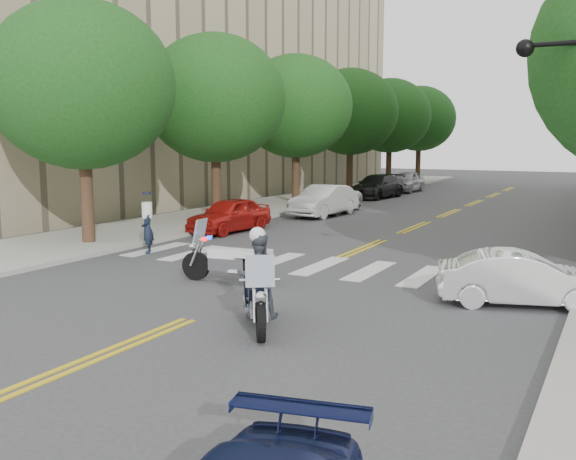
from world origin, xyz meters
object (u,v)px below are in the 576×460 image
Objects in this scene: motorcycle_police at (258,283)px; officer_standing at (148,229)px; motorcycle_parked at (234,262)px; convertible at (522,279)px.

officer_standing is at bearing -70.14° from motorcycle_police.
motorcycle_police is 0.86× the size of motorcycle_parked.
motorcycle_police is 6.12m from convertible.
officer_standing is 0.44× the size of convertible.
motorcycle_police is at bearing 116.46° from convertible.
motorcycle_parked is at bearing 24.65° from officer_standing.
convertible is at bearing -170.11° from motorcycle_police.
motorcycle_parked is (-2.54, 3.09, -0.33)m from motorcycle_police.
motorcycle_police reaches higher than motorcycle_parked.
motorcycle_police reaches higher than convertible.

